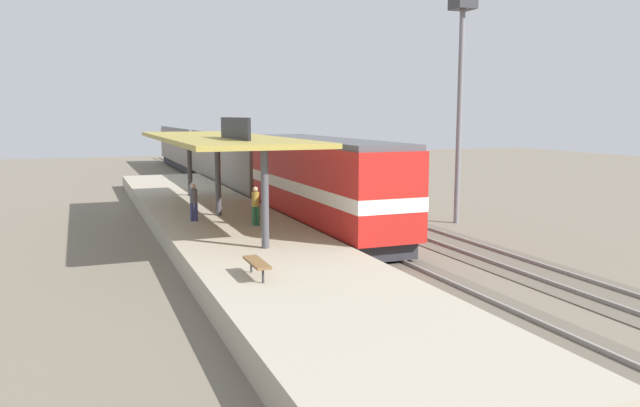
# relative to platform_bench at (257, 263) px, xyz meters

# --- Properties ---
(ground_plane) EXTENTS (120.00, 120.00, 0.00)m
(ground_plane) POSITION_rel_platform_bench_xyz_m (8.00, 11.88, -1.34)
(ground_plane) COLOR #706656
(track_near) EXTENTS (3.20, 110.00, 0.16)m
(track_near) POSITION_rel_platform_bench_xyz_m (6.00, 11.88, -1.31)
(track_near) COLOR #5F5649
(track_near) RESTS_ON ground
(track_far) EXTENTS (3.20, 110.00, 0.16)m
(track_far) POSITION_rel_platform_bench_xyz_m (10.60, 11.88, -1.31)
(track_far) COLOR #5F5649
(track_far) RESTS_ON ground
(platform) EXTENTS (6.00, 44.00, 0.90)m
(platform) POSITION_rel_platform_bench_xyz_m (1.40, 11.88, -0.89)
(platform) COLOR #A89E89
(platform) RESTS_ON ground
(station_canopy) EXTENTS (5.20, 18.00, 4.70)m
(station_canopy) POSITION_rel_platform_bench_xyz_m (1.40, 11.79, 3.19)
(station_canopy) COLOR #47474C
(station_canopy) RESTS_ON platform
(platform_bench) EXTENTS (0.44, 1.70, 0.50)m
(platform_bench) POSITION_rel_platform_bench_xyz_m (0.00, 0.00, 0.00)
(platform_bench) COLOR #333338
(platform_bench) RESTS_ON platform
(locomotive) EXTENTS (2.93, 14.43, 4.44)m
(locomotive) POSITION_rel_platform_bench_xyz_m (6.00, 9.87, 1.07)
(locomotive) COLOR #28282D
(locomotive) RESTS_ON track_near
(passenger_carriage_front) EXTENTS (2.90, 20.00, 4.24)m
(passenger_carriage_front) POSITION_rel_platform_bench_xyz_m (6.00, 27.87, 0.97)
(passenger_carriage_front) COLOR #28282D
(passenger_carriage_front) RESTS_ON track_near
(passenger_carriage_rear) EXTENTS (2.90, 20.00, 4.24)m
(passenger_carriage_rear) POSITION_rel_platform_bench_xyz_m (6.00, 48.67, 0.97)
(passenger_carriage_rear) COLOR #28282D
(passenger_carriage_rear) RESTS_ON track_near
(light_mast) EXTENTS (1.10, 1.10, 11.70)m
(light_mast) POSITION_rel_platform_bench_xyz_m (13.80, 10.24, 7.05)
(light_mast) COLOR slate
(light_mast) RESTS_ON ground
(person_waiting) EXTENTS (0.34, 0.34, 1.71)m
(person_waiting) POSITION_rel_platform_bench_xyz_m (2.33, 8.55, 0.51)
(person_waiting) COLOR #23603D
(person_waiting) RESTS_ON platform
(person_walking) EXTENTS (0.34, 0.34, 1.71)m
(person_walking) POSITION_rel_platform_bench_xyz_m (0.00, 10.64, 0.51)
(person_walking) COLOR navy
(person_walking) RESTS_ON platform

